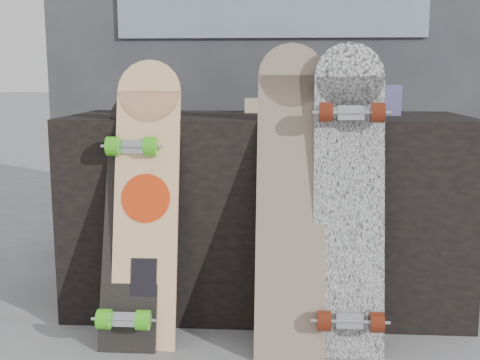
# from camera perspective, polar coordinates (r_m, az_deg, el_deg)

# --- Properties ---
(ground) EXTENTS (60.00, 60.00, 0.00)m
(ground) POSITION_cam_1_polar(r_m,az_deg,el_deg) (2.18, 2.07, -16.22)
(ground) COLOR slate
(ground) RESTS_ON ground
(vendor_table) EXTENTS (1.60, 0.60, 0.80)m
(vendor_table) POSITION_cam_1_polar(r_m,az_deg,el_deg) (2.52, 2.49, -2.94)
(vendor_table) COLOR black
(vendor_table) RESTS_ON ground
(booth) EXTENTS (2.40, 0.22, 2.20)m
(booth) POSITION_cam_1_polar(r_m,az_deg,el_deg) (3.31, 2.96, 12.37)
(booth) COLOR #323238
(booth) RESTS_ON ground
(merch_box_purple) EXTENTS (0.18, 0.12, 0.10)m
(merch_box_purple) POSITION_cam_1_polar(r_m,az_deg,el_deg) (2.65, -9.14, 7.40)
(merch_box_purple) COLOR #4B3F81
(merch_box_purple) RESTS_ON vendor_table
(merch_box_small) EXTENTS (0.14, 0.14, 0.12)m
(merch_box_small) POSITION_cam_1_polar(r_m,az_deg,el_deg) (2.56, 13.24, 7.40)
(merch_box_small) COLOR #4B3F81
(merch_box_small) RESTS_ON vendor_table
(merch_box_flat) EXTENTS (0.22, 0.10, 0.06)m
(merch_box_flat) POSITION_cam_1_polar(r_m,az_deg,el_deg) (2.64, 2.91, 7.08)
(merch_box_flat) COLOR #D1B78C
(merch_box_flat) RESTS_ON vendor_table
(longboard_geisha) EXTENTS (0.23, 0.26, 1.02)m
(longboard_geisha) POSITION_cam_1_polar(r_m,az_deg,el_deg) (2.19, -8.86, -1.35)
(longboard_geisha) COLOR beige
(longboard_geisha) RESTS_ON ground
(longboard_celtic) EXTENTS (0.24, 0.36, 1.08)m
(longboard_celtic) POSITION_cam_1_polar(r_m,az_deg,el_deg) (2.13, 4.84, -0.64)
(longboard_celtic) COLOR beige
(longboard_celtic) RESTS_ON ground
(longboard_cascadia) EXTENTS (0.25, 0.32, 1.08)m
(longboard_cascadia) POSITION_cam_1_polar(r_m,az_deg,el_deg) (2.12, 10.31, -1.25)
(longboard_cascadia) COLOR white
(longboard_cascadia) RESTS_ON ground
(skateboard_dark) EXTENTS (0.21, 0.36, 0.90)m
(skateboard_dark) POSITION_cam_1_polar(r_m,az_deg,el_deg) (2.21, -10.21, -3.27)
(skateboard_dark) COLOR black
(skateboard_dark) RESTS_ON ground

